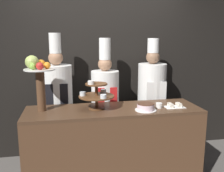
# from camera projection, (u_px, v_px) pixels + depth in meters

# --- Properties ---
(wall_back) EXTENTS (10.00, 0.06, 2.80)m
(wall_back) POSITION_uv_depth(u_px,v_px,m) (101.00, 63.00, 3.78)
(wall_back) COLOR black
(wall_back) RESTS_ON ground_plane
(buffet_counter) EXTENTS (2.05, 0.61, 0.96)m
(buffet_counter) POSITION_uv_depth(u_px,v_px,m) (114.00, 146.00, 3.02)
(buffet_counter) COLOR brown
(buffet_counter) RESTS_ON ground_plane
(tiered_stand) EXTENTS (0.41, 0.41, 0.34)m
(tiered_stand) POSITION_uv_depth(u_px,v_px,m) (96.00, 94.00, 2.88)
(tiered_stand) COLOR brown
(tiered_stand) RESTS_ON buffet_counter
(fruit_pedestal) EXTENTS (0.34, 0.34, 0.63)m
(fruit_pedestal) POSITION_uv_depth(u_px,v_px,m) (38.00, 75.00, 2.77)
(fruit_pedestal) COLOR brown
(fruit_pedestal) RESTS_ON buffet_counter
(cake_round) EXTENTS (0.25, 0.25, 0.08)m
(cake_round) POSITION_uv_depth(u_px,v_px,m) (146.00, 107.00, 2.85)
(cake_round) COLOR white
(cake_round) RESTS_ON buffet_counter
(cup_white) EXTENTS (0.07, 0.07, 0.06)m
(cup_white) POSITION_uv_depth(u_px,v_px,m) (159.00, 105.00, 2.95)
(cup_white) COLOR white
(cup_white) RESTS_ON buffet_counter
(cake_square_tray) EXTENTS (0.24, 0.14, 0.05)m
(cake_square_tray) POSITION_uv_depth(u_px,v_px,m) (175.00, 106.00, 2.97)
(cake_square_tray) COLOR white
(cake_square_tray) RESTS_ON buffet_counter
(chef_left) EXTENTS (0.41, 0.41, 1.84)m
(chef_left) POSITION_uv_depth(u_px,v_px,m) (57.00, 98.00, 3.38)
(chef_left) COLOR black
(chef_left) RESTS_ON ground_plane
(chef_center_left) EXTENTS (0.38, 0.38, 1.77)m
(chef_center_left) POSITION_uv_depth(u_px,v_px,m) (105.00, 99.00, 3.50)
(chef_center_left) COLOR black
(chef_center_left) RESTS_ON ground_plane
(chef_center_right) EXTENTS (0.40, 0.40, 1.77)m
(chef_center_right) POSITION_uv_depth(u_px,v_px,m) (152.00, 95.00, 3.62)
(chef_center_right) COLOR #28282D
(chef_center_right) RESTS_ON ground_plane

